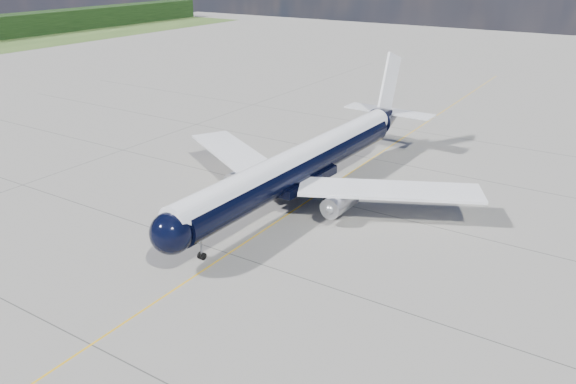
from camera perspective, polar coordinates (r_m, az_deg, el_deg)
name	(u,v)px	position (r m, az deg, el deg)	size (l,w,h in m)	color
ground	(335,183)	(65.33, 4.84, 0.95)	(320.00, 320.00, 0.00)	gray
taxiway_centerline	(314,197)	(61.27, 2.64, -0.51)	(0.16, 160.00, 0.01)	#DFA50B
main_airliner	(306,162)	(59.77, 1.82, 3.09)	(37.37, 45.46, 13.14)	black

